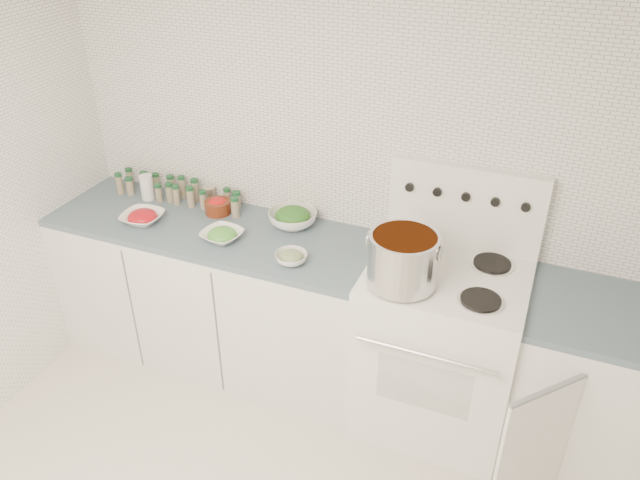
{
  "coord_description": "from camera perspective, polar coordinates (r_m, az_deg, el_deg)",
  "views": [
    {
      "loc": [
        0.84,
        -1.32,
        2.59
      ],
      "look_at": [
        -0.16,
        1.14,
        0.99
      ],
      "focal_mm": 35.0,
      "sensor_mm": 36.0,
      "label": 1
    }
  ],
  "objects": [
    {
      "name": "bowl_tomato",
      "position": [
        3.57,
        -15.93,
        2.03
      ],
      "size": [
        0.23,
        0.23,
        0.07
      ],
      "color": "white",
      "rests_on": "counter_left"
    },
    {
      "name": "stove",
      "position": [
        3.28,
        10.87,
        -9.27
      ],
      "size": [
        0.76,
        0.7,
        1.36
      ],
      "color": "white",
      "rests_on": "ground"
    },
    {
      "name": "bowl_pepper",
      "position": [
        3.57,
        -9.33,
        3.11
      ],
      "size": [
        0.15,
        0.15,
        0.09
      ],
      "color": "#5A220F",
      "rests_on": "counter_left"
    },
    {
      "name": "bowl_broccoli",
      "position": [
        3.4,
        -2.51,
        2.09
      ],
      "size": [
        0.33,
        0.33,
        0.11
      ],
      "color": "white",
      "rests_on": "counter_left"
    },
    {
      "name": "salt_canister",
      "position": [
        3.8,
        -15.54,
        4.66
      ],
      "size": [
        0.09,
        0.09,
        0.15
      ],
      "primitive_type": "cylinder",
      "rotation": [
        0.0,
        0.0,
        -0.19
      ],
      "color": "white",
      "rests_on": "counter_left"
    },
    {
      "name": "counter_right",
      "position": [
        3.33,
        25.01,
        -12.68
      ],
      "size": [
        0.89,
        0.93,
        0.9
      ],
      "color": "white",
      "rests_on": "ground"
    },
    {
      "name": "room_walls",
      "position": [
        1.88,
        -8.66,
        -2.79
      ],
      "size": [
        3.54,
        3.04,
        2.52
      ],
      "color": "white",
      "rests_on": "ground"
    },
    {
      "name": "spice_cluster",
      "position": [
        3.75,
        -13.03,
        4.44
      ],
      "size": [
        0.84,
        0.16,
        0.14
      ],
      "color": "gray",
      "rests_on": "counter_left"
    },
    {
      "name": "counter_left",
      "position": [
        3.7,
        -9.29,
        -4.84
      ],
      "size": [
        1.85,
        0.62,
        0.9
      ],
      "color": "white",
      "rests_on": "ground"
    },
    {
      "name": "tin_can",
      "position": [
        3.71,
        -10.08,
        4.14
      ],
      "size": [
        0.07,
        0.07,
        0.09
      ],
      "primitive_type": "cylinder",
      "rotation": [
        0.0,
        0.0,
        0.08
      ],
      "color": "#B3A998",
      "rests_on": "counter_left"
    },
    {
      "name": "bowl_snowpea",
      "position": [
        3.31,
        -8.95,
        0.46
      ],
      "size": [
        0.24,
        0.24,
        0.07
      ],
      "color": "white",
      "rests_on": "counter_left"
    },
    {
      "name": "stock_pot",
      "position": [
        2.83,
        7.62,
        -1.6
      ],
      "size": [
        0.34,
        0.32,
        0.25
      ],
      "rotation": [
        0.0,
        0.0,
        0.22
      ],
      "color": "silver",
      "rests_on": "stove"
    },
    {
      "name": "bowl_zucchini",
      "position": [
        3.09,
        -2.65,
        -1.58
      ],
      "size": [
        0.19,
        0.19,
        0.06
      ],
      "color": "white",
      "rests_on": "counter_left"
    }
  ]
}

